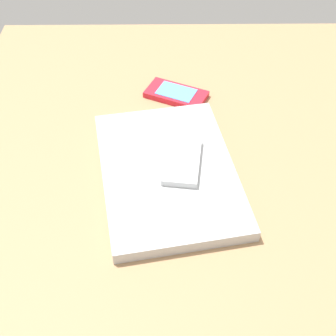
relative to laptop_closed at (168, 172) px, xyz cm
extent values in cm
cube|color=#9E7751|center=(9.64, 1.19, -2.55)|extent=(120.00, 80.00, 3.00)
cube|color=#B7BABC|center=(0.00, 0.00, 0.00)|extent=(33.94, 26.40, 2.10)
cube|color=silver|center=(-0.91, 2.34, 1.62)|extent=(11.33, 7.00, 1.14)
cube|color=white|center=(-0.91, 2.34, 2.26)|extent=(7.14, 5.23, 0.14)
cube|color=red|center=(-21.70, 1.84, -0.47)|extent=(10.36, 13.17, 1.16)
cube|color=#5993E0|center=(-21.70, 1.84, 0.18)|extent=(7.28, 8.57, 0.14)
camera|label=1|loc=(53.22, -0.54, 55.58)|focal=50.09mm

